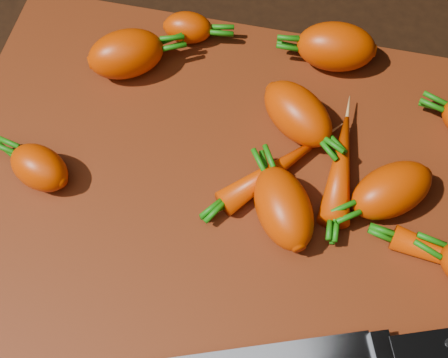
# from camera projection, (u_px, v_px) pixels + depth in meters

# --- Properties ---
(ground) EXTENTS (2.00, 2.00, 0.01)m
(ground) POSITION_uv_depth(u_px,v_px,m) (222.00, 207.00, 0.56)
(ground) COLOR black
(cutting_board) EXTENTS (0.50, 0.40, 0.01)m
(cutting_board) POSITION_uv_depth(u_px,v_px,m) (222.00, 202.00, 0.55)
(cutting_board) COLOR #68240A
(cutting_board) RESTS_ON ground
(carrot_0) EXTENTS (0.09, 0.08, 0.05)m
(carrot_0) POSITION_uv_depth(u_px,v_px,m) (126.00, 54.00, 0.59)
(carrot_0) COLOR #C53600
(carrot_0) RESTS_ON cutting_board
(carrot_1) EXTENTS (0.07, 0.05, 0.04)m
(carrot_1) POSITION_uv_depth(u_px,v_px,m) (39.00, 168.00, 0.54)
(carrot_1) COLOR #C53600
(carrot_1) RESTS_ON cutting_board
(carrot_2) EXTENTS (0.09, 0.08, 0.04)m
(carrot_2) POSITION_uv_depth(u_px,v_px,m) (298.00, 114.00, 0.56)
(carrot_2) COLOR #C53600
(carrot_2) RESTS_ON cutting_board
(carrot_3) EXTENTS (0.08, 0.09, 0.05)m
(carrot_3) POSITION_uv_depth(u_px,v_px,m) (283.00, 208.00, 0.52)
(carrot_3) COLOR #C53600
(carrot_3) RESTS_ON cutting_board
(carrot_4) EXTENTS (0.08, 0.05, 0.05)m
(carrot_4) POSITION_uv_depth(u_px,v_px,m) (336.00, 47.00, 0.59)
(carrot_4) COLOR #C53600
(carrot_4) RESTS_ON cutting_board
(carrot_5) EXTENTS (0.05, 0.04, 0.03)m
(carrot_5) POSITION_uv_depth(u_px,v_px,m) (188.00, 28.00, 0.62)
(carrot_5) COLOR #C53600
(carrot_5) RESTS_ON cutting_board
(carrot_7) EXTENTS (0.09, 0.10, 0.02)m
(carrot_7) POSITION_uv_depth(u_px,v_px,m) (275.00, 169.00, 0.54)
(carrot_7) COLOR #C53600
(carrot_7) RESTS_ON cutting_board
(carrot_9) EXTENTS (0.03, 0.11, 0.03)m
(carrot_9) POSITION_uv_depth(u_px,v_px,m) (340.00, 168.00, 0.54)
(carrot_9) COLOR #C53600
(carrot_9) RESTS_ON cutting_board
(carrot_10) EXTENTS (0.09, 0.08, 0.04)m
(carrot_10) POSITION_uv_depth(u_px,v_px,m) (392.00, 190.00, 0.52)
(carrot_10) COLOR #C53600
(carrot_10) RESTS_ON cutting_board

